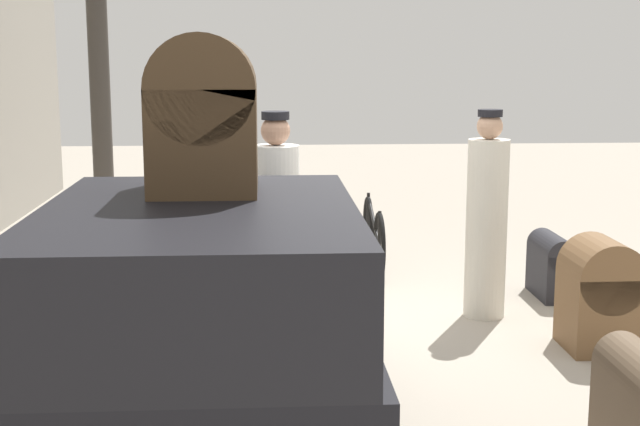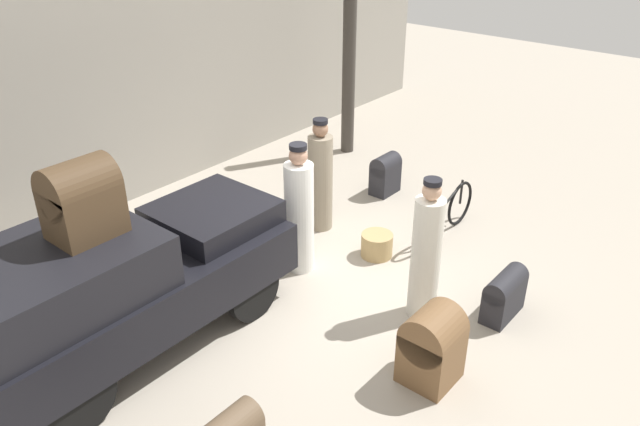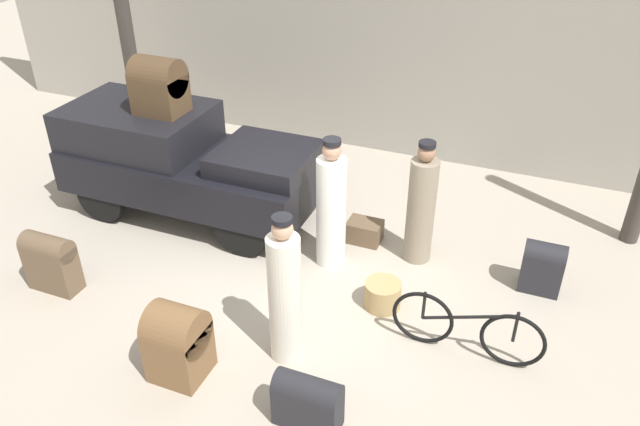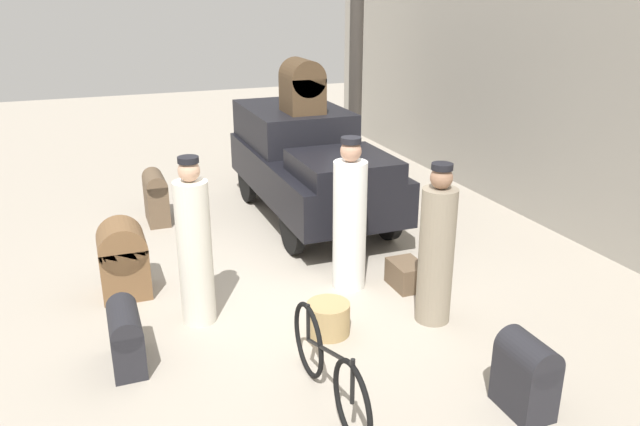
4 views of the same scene
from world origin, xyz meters
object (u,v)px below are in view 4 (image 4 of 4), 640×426
object	(u,v)px
porter_lifting_near_truck	(350,221)
porter_carrying_trunk	(195,249)
suitcase_black_upright	(407,275)
suitcase_small_leather	(156,196)
trunk_barrel_dark	(123,258)
porter_with_bicycle	(436,251)
trunk_on_truck_roof	(302,86)
trunk_wicker_pale	(526,373)
bicycle	(328,368)
truck	(308,160)
trunk_large_brown	(126,335)
wicker_basket	(328,318)

from	to	relation	value
porter_lifting_near_truck	porter_carrying_trunk	xyz separation A→B (m)	(0.18, -1.78, 0.00)
suitcase_black_upright	suitcase_small_leather	world-z (taller)	suitcase_small_leather
trunk_barrel_dark	porter_with_bicycle	bearing A→B (deg)	59.07
porter_lifting_near_truck	trunk_on_truck_roof	xyz separation A→B (m)	(-2.66, 0.39, 1.12)
trunk_wicker_pale	trunk_barrel_dark	size ratio (longest dim) A/B	0.78
trunk_wicker_pale	trunk_on_truck_roof	xyz separation A→B (m)	(-5.27, -0.04, 1.58)
porter_carrying_trunk	trunk_wicker_pale	world-z (taller)	porter_carrying_trunk
bicycle	trunk_barrel_dark	size ratio (longest dim) A/B	1.91
trunk_wicker_pale	trunk_on_truck_roof	size ratio (longest dim) A/B	0.86
truck	trunk_on_truck_roof	xyz separation A→B (m)	(-0.22, 0.00, 1.07)
trunk_large_brown	trunk_barrel_dark	size ratio (longest dim) A/B	0.75
porter_carrying_trunk	trunk_barrel_dark	bearing A→B (deg)	-144.08
truck	porter_lifting_near_truck	bearing A→B (deg)	-9.04
porter_carrying_trunk	truck	bearing A→B (deg)	140.36
trunk_wicker_pale	porter_with_bicycle	bearing A→B (deg)	176.99
suitcase_black_upright	suitcase_small_leather	xyz separation A→B (m)	(-3.23, -2.43, 0.26)
bicycle	trunk_on_truck_roof	bearing A→B (deg)	162.81
porter_carrying_trunk	porter_lifting_near_truck	bearing A→B (deg)	95.73
porter_with_bicycle	suitcase_small_leather	distance (m)	4.64
porter_carrying_trunk	suitcase_small_leather	xyz separation A→B (m)	(-3.15, -0.02, -0.41)
porter_lifting_near_truck	porter_with_bicycle	world-z (taller)	porter_lifting_near_truck
porter_lifting_near_truck	porter_with_bicycle	bearing A→B (deg)	26.11
porter_lifting_near_truck	trunk_barrel_dark	size ratio (longest dim) A/B	2.06
porter_with_bicycle	trunk_on_truck_roof	xyz separation A→B (m)	(-3.70, -0.12, 1.16)
trunk_large_brown	porter_carrying_trunk	bearing A→B (deg)	126.74
porter_with_bicycle	porter_lifting_near_truck	bearing A→B (deg)	-153.89
porter_carrying_trunk	trunk_on_truck_roof	xyz separation A→B (m)	(-2.84, 2.17, 1.12)
trunk_large_brown	trunk_on_truck_roof	distance (m)	4.79
bicycle	porter_carrying_trunk	distance (m)	1.99
trunk_barrel_dark	trunk_large_brown	bearing A→B (deg)	-4.18
porter_lifting_near_truck	trunk_wicker_pale	bearing A→B (deg)	9.23
suitcase_black_upright	trunk_barrel_dark	world-z (taller)	trunk_barrel_dark
porter_lifting_near_truck	trunk_wicker_pale	world-z (taller)	porter_lifting_near_truck
wicker_basket	trunk_on_truck_roof	size ratio (longest dim) A/B	0.56
suitcase_black_upright	trunk_wicker_pale	xyz separation A→B (m)	(2.35, -0.20, 0.20)
porter_with_bicycle	trunk_on_truck_roof	world-z (taller)	trunk_on_truck_roof
suitcase_small_leather	trunk_on_truck_roof	bearing A→B (deg)	82.08
bicycle	porter_with_bicycle	world-z (taller)	porter_with_bicycle
trunk_wicker_pale	suitcase_black_upright	bearing A→B (deg)	175.21
truck	trunk_wicker_pale	size ratio (longest dim) A/B	5.43
porter_carrying_trunk	porter_with_bicycle	xyz separation A→B (m)	(0.86, 2.29, -0.04)
porter_lifting_near_truck	suitcase_small_leather	size ratio (longest dim) A/B	2.31
wicker_basket	porter_lifting_near_truck	size ratio (longest dim) A/B	0.25
porter_lifting_near_truck	trunk_barrel_dark	distance (m)	2.58
bicycle	suitcase_black_upright	bearing A→B (deg)	135.67
bicycle	porter_lifting_near_truck	xyz separation A→B (m)	(-1.96, 1.04, 0.46)
suitcase_small_leather	trunk_on_truck_roof	distance (m)	2.69
porter_lifting_near_truck	trunk_large_brown	bearing A→B (deg)	-73.56
truck	suitcase_black_upright	world-z (taller)	truck
truck	suitcase_black_upright	distance (m)	2.80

